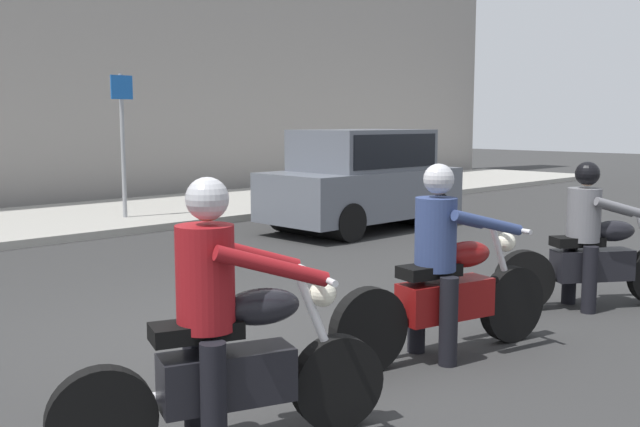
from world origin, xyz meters
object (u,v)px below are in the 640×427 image
motorcycle_with_rider_gray (592,248)px  motorcycle_with_rider_crimson (224,341)px  motorcycle_with_rider_denim_blue (445,279)px  parked_hatchback_slate_gray (362,178)px  street_sign_post (123,131)px

motorcycle_with_rider_gray → motorcycle_with_rider_crimson: bearing=179.9°
motorcycle_with_rider_denim_blue → motorcycle_with_rider_crimson: motorcycle_with_rider_crimson is taller
motorcycle_with_rider_denim_blue → parked_hatchback_slate_gray: size_ratio=0.58×
motorcycle_with_rider_denim_blue → parked_hatchback_slate_gray: (4.78, 5.27, 0.28)m
motorcycle_with_rider_gray → street_sign_post: (-0.35, 8.97, 1.13)m
motorcycle_with_rider_gray → parked_hatchback_slate_gray: size_ratio=0.49×
motorcycle_with_rider_crimson → street_sign_post: size_ratio=0.73×
motorcycle_with_rider_denim_blue → street_sign_post: size_ratio=0.82×
motorcycle_with_rider_denim_blue → parked_hatchback_slate_gray: bearing=47.8°
motorcycle_with_rider_crimson → parked_hatchback_slate_gray: (7.15, 5.40, 0.26)m
motorcycle_with_rider_denim_blue → street_sign_post: 9.14m
motorcycle_with_rider_denim_blue → motorcycle_with_rider_crimson: 2.37m
motorcycle_with_rider_gray → street_sign_post: 9.05m
motorcycle_with_rider_gray → parked_hatchback_slate_gray: 5.91m
street_sign_post → motorcycle_with_rider_gray: bearing=-87.8°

